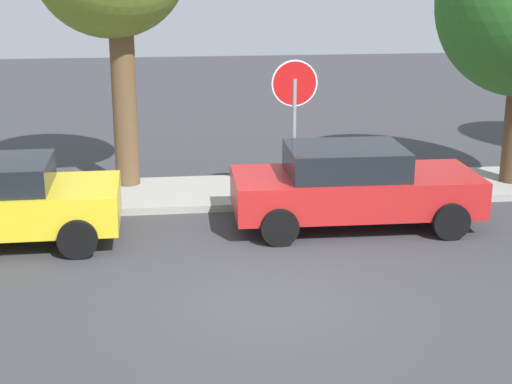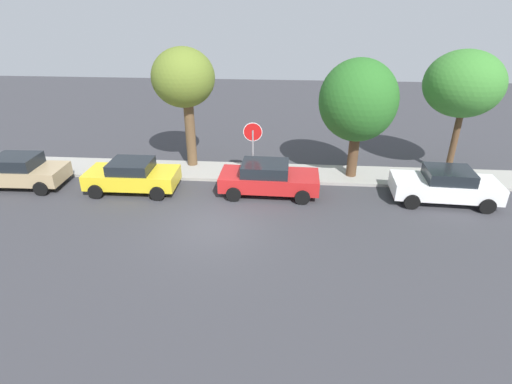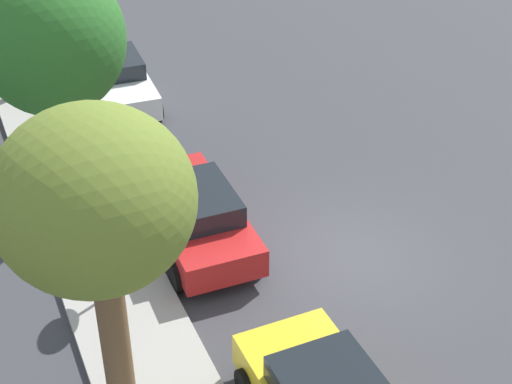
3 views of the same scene
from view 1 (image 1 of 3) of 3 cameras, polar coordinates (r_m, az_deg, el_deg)
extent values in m
plane|color=#38383D|center=(11.09, 1.04, -7.78)|extent=(60.00, 60.00, 0.00)
cube|color=#9E9B93|center=(15.87, -1.57, -0.01)|extent=(32.00, 2.18, 0.14)
cylinder|color=gray|center=(15.10, 2.77, 3.64)|extent=(0.08, 0.08, 2.44)
cylinder|color=white|center=(14.89, 2.83, 7.91)|extent=(0.88, 0.02, 0.88)
cylinder|color=red|center=(14.89, 2.83, 7.91)|extent=(0.82, 0.03, 0.82)
cube|color=red|center=(14.01, 7.20, 0.03)|extent=(4.34, 1.86, 0.65)
cube|color=black|center=(13.82, 6.52, 2.29)|extent=(2.05, 1.60, 0.50)
cylinder|color=black|center=(13.01, 1.73, -2.56)|extent=(0.64, 0.23, 0.64)
cylinder|color=black|center=(14.69, 0.80, -0.33)|extent=(0.64, 0.23, 0.64)
cylinder|color=black|center=(13.70, 13.97, -2.07)|extent=(0.64, 0.23, 0.64)
cylinder|color=black|center=(15.31, 11.76, 0.01)|extent=(0.64, 0.23, 0.64)
cylinder|color=black|center=(12.77, -12.84, -3.34)|extent=(0.64, 0.23, 0.64)
cylinder|color=black|center=(14.47, -12.26, -0.97)|extent=(0.64, 0.23, 0.64)
cylinder|color=brown|center=(16.08, -9.53, 6.14)|extent=(0.49, 0.49, 3.50)
camera|label=2|loc=(6.07, 126.90, 25.17)|focal=28.00mm
camera|label=3|loc=(21.15, -42.08, 29.56)|focal=55.00mm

